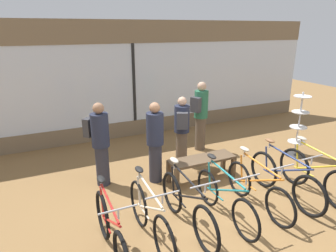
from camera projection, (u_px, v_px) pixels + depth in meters
ground_plane at (212, 207)px, 5.26m from camera, size 24.00×24.00×0.00m
shop_back_wall at (134, 79)px, 8.28m from camera, size 12.00×0.08×3.20m
bicycle_far_left at (111, 233)px, 3.99m from camera, size 0.46×1.73×1.04m
bicycle_left at (150, 218)px, 4.27m from camera, size 0.46×1.73×1.05m
bicycle_center_left at (187, 207)px, 4.58m from camera, size 0.46×1.78×1.03m
bicycle_center at (224, 199)px, 4.81m from camera, size 0.46×1.68×1.01m
bicycle_center_right at (257, 189)px, 5.10m from camera, size 0.46×1.68×1.01m
bicycle_right at (284, 180)px, 5.39m from camera, size 0.46×1.79×1.04m
bicycle_far_right at (316, 176)px, 5.50m from camera, size 0.46×1.78×1.05m
accessory_rack at (298, 130)px, 7.20m from camera, size 0.48×0.48×1.58m
display_bench at (202, 162)px, 6.09m from camera, size 1.40×0.44×0.48m
customer_near_rack at (182, 129)px, 6.70m from camera, size 0.47×0.56×1.57m
customer_by_window at (200, 114)px, 7.46m from camera, size 0.56×0.47×1.75m
customer_mid_floor at (100, 142)px, 5.75m from camera, size 0.54×0.55×1.68m
customer_near_bench at (155, 141)px, 5.90m from camera, size 0.47×0.47×1.65m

